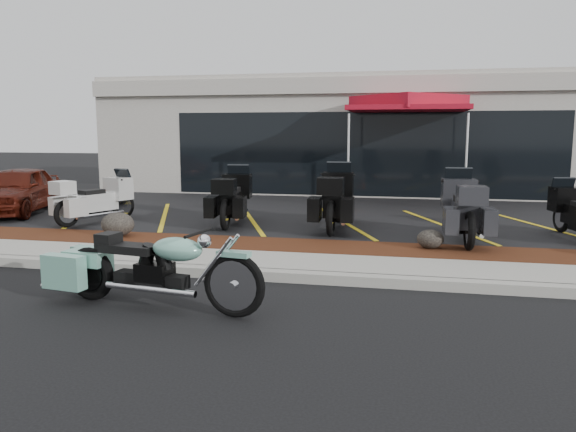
% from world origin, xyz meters
% --- Properties ---
extents(ground, '(90.00, 90.00, 0.00)m').
position_xyz_m(ground, '(0.00, 0.00, 0.00)').
color(ground, black).
rests_on(ground, ground).
extents(curb, '(24.00, 0.25, 0.15)m').
position_xyz_m(curb, '(0.00, 0.90, 0.07)').
color(curb, gray).
rests_on(curb, ground).
extents(sidewalk, '(24.00, 1.20, 0.15)m').
position_xyz_m(sidewalk, '(0.00, 1.60, 0.07)').
color(sidewalk, gray).
rests_on(sidewalk, ground).
extents(mulch_bed, '(24.00, 1.20, 0.16)m').
position_xyz_m(mulch_bed, '(0.00, 2.80, 0.08)').
color(mulch_bed, '#32180B').
rests_on(mulch_bed, ground).
extents(upper_lot, '(26.00, 9.60, 0.15)m').
position_xyz_m(upper_lot, '(0.00, 8.20, 0.07)').
color(upper_lot, black).
rests_on(upper_lot, ground).
extents(dealership_building, '(18.00, 8.16, 4.00)m').
position_xyz_m(dealership_building, '(0.00, 14.47, 2.01)').
color(dealership_building, '#A19B91').
rests_on(dealership_building, ground).
extents(boulder_left, '(0.66, 0.55, 0.47)m').
position_xyz_m(boulder_left, '(-4.17, 2.92, 0.39)').
color(boulder_left, black).
rests_on(boulder_left, mulch_bed).
extents(boulder_mid, '(0.47, 0.39, 0.33)m').
position_xyz_m(boulder_mid, '(1.82, 2.98, 0.33)').
color(boulder_mid, black).
rests_on(boulder_mid, mulch_bed).
extents(hero_cruiser, '(3.05, 1.19, 1.04)m').
position_xyz_m(hero_cruiser, '(-0.58, -0.88, 0.52)').
color(hero_cruiser, '#75B6A1').
rests_on(hero_cruiser, ground).
extents(touring_white, '(1.53, 2.20, 1.19)m').
position_xyz_m(touring_white, '(-5.16, 5.00, 0.75)').
color(touring_white, silver).
rests_on(touring_white, upper_lot).
extents(touring_black_front, '(1.10, 2.30, 1.29)m').
position_xyz_m(touring_black_front, '(-2.49, 5.58, 0.79)').
color(touring_black_front, black).
rests_on(touring_black_front, upper_lot).
extents(touring_black_mid, '(0.99, 2.41, 1.38)m').
position_xyz_m(touring_black_mid, '(-0.12, 5.53, 0.84)').
color(touring_black_mid, black).
rests_on(touring_black_mid, upper_lot).
extents(touring_grey, '(0.99, 2.35, 1.34)m').
position_xyz_m(touring_grey, '(2.39, 4.66, 0.82)').
color(touring_grey, '#29292D').
rests_on(touring_grey, upper_lot).
extents(touring_black_rear, '(1.18, 2.07, 1.13)m').
position_xyz_m(touring_black_rear, '(4.49, 5.20, 0.72)').
color(touring_black_rear, black).
rests_on(touring_black_rear, upper_lot).
extents(parked_car, '(2.29, 3.72, 1.18)m').
position_xyz_m(parked_car, '(-8.24, 5.30, 0.74)').
color(parked_car, '#421109').
rests_on(parked_car, upper_lot).
extents(traffic_cone, '(0.42, 0.42, 0.43)m').
position_xyz_m(traffic_cone, '(-0.23, 7.70, 0.37)').
color(traffic_cone, '#E63F07').
rests_on(traffic_cone, upper_lot).
extents(popup_canopy, '(3.41, 3.41, 3.07)m').
position_xyz_m(popup_canopy, '(1.34, 9.79, 2.94)').
color(popup_canopy, silver).
rests_on(popup_canopy, upper_lot).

